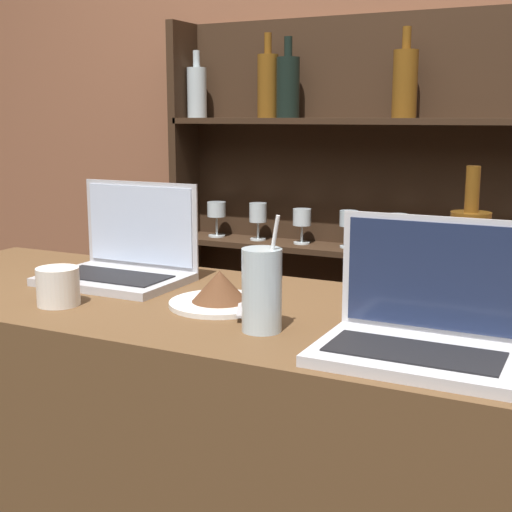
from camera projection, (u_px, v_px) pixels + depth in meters
The scene contains 8 objects.
back_wall at pixel (380, 129), 2.41m from camera, with size 7.00×0.06×2.70m.
back_shelf at pixel (371, 258), 2.42m from camera, with size 1.48×0.18×1.72m.
laptop_near at pixel (124, 259), 1.65m from camera, with size 0.31×0.22×0.22m.
laptop_far at pixel (422, 326), 1.13m from camera, with size 0.31×0.21×0.22m.
cake_plate at pixel (220, 292), 1.42m from camera, with size 0.20×0.20×0.07m.
water_glass at pixel (262, 290), 1.25m from camera, with size 0.07×0.07×0.21m.
wine_bottle_amber at pixel (468, 266), 1.27m from camera, with size 0.07×0.07×0.29m.
coffee_cup at pixel (58, 286), 1.43m from camera, with size 0.09×0.09×0.08m.
Camera 1 is at (0.71, -0.92, 1.39)m, focal length 50.00 mm.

